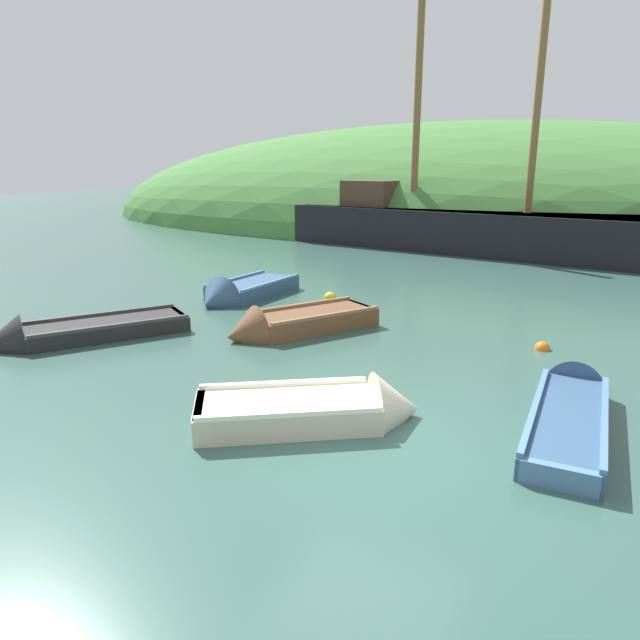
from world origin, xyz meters
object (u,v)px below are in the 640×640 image
Objects in this scene: buoy_yellow at (330,298)px; buoy_orange at (542,349)px; rowboat_far at (292,326)px; rowboat_portside at (72,336)px; rowboat_outer_left at (324,413)px; rowboat_near_dock at (241,294)px; sailing_ship at (456,235)px; rowboat_outer_right at (570,411)px.

buoy_orange is at bearing -21.29° from buoy_yellow.
rowboat_far is 5.01m from buoy_orange.
rowboat_portside is 6.33m from rowboat_outer_left.
buoy_orange is at bearing 86.52° from rowboat_near_dock.
sailing_ship reaches higher than rowboat_outer_left.
rowboat_outer_right is at bearing -5.06° from rowboat_outer_left.
rowboat_near_dock reaches higher than rowboat_portside.
rowboat_far is 10.38× the size of buoy_yellow.
rowboat_far is 3.33m from buoy_yellow.
sailing_ship reaches higher than rowboat_outer_right.
buoy_yellow is at bearing 49.78° from rowboat_outer_right.
rowboat_near_dock is 7.68m from buoy_orange.
rowboat_near_dock is (-2.99, -11.49, -0.47)m from sailing_ship.
rowboat_near_dock reaches higher than rowboat_far.
sailing_ship is at bearing 18.66° from rowboat_outer_right.
rowboat_far is 4.39m from rowboat_outer_left.
rowboat_outer_right is at bearing 102.17° from rowboat_far.
rowboat_far is at bearing 56.03° from rowboat_near_dock.
rowboat_near_dock is 11.24× the size of buoy_orange.
sailing_ship is at bearing -160.14° from rowboat_portside.
sailing_ship is 5.03× the size of rowboat_far.
rowboat_near_dock is at bearing -95.05° from sailing_ship.
rowboat_near_dock is 0.88× the size of rowboat_outer_right.
rowboat_outer_right reaches higher than buoy_yellow.
rowboat_outer_right is (5.54, -1.96, -0.05)m from rowboat_far.
buoy_yellow is (-0.64, 3.27, -0.14)m from rowboat_far.
rowboat_near_dock is 3.48m from rowboat_far.
rowboat_outer_right is at bearing -77.90° from buoy_orange.
sailing_ship is at bearing 110.24° from buoy_orange.
buoy_yellow is (-6.18, 5.22, -0.09)m from rowboat_outer_right.
rowboat_near_dock is at bearing -152.07° from buoy_yellow.
rowboat_outer_left is at bearing 113.12° from rowboat_portside.
rowboat_far is at bearing 90.86° from rowboat_outer_left.
sailing_ship reaches higher than buoy_orange.
rowboat_outer_right is (5.28, -15.60, -0.51)m from sailing_ship.
rowboat_far is at bearing -167.15° from buoy_orange.
rowboat_near_dock is at bearing 98.45° from rowboat_outer_left.
rowboat_portside is at bearing -118.39° from buoy_yellow.
buoy_yellow is at bearing 122.27° from rowboat_near_dock.
buoy_yellow is (-5.52, 2.15, 0.00)m from buoy_orange.
rowboat_far is (2.73, -2.16, 0.01)m from rowboat_near_dock.
rowboat_outer_left is (2.23, -17.27, -0.48)m from sailing_ship.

